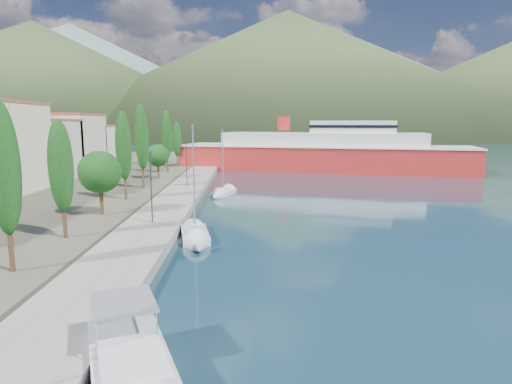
{
  "coord_description": "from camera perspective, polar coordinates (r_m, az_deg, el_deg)",
  "views": [
    {
      "loc": [
        -0.93,
        -21.97,
        9.28
      ],
      "look_at": [
        0.0,
        14.0,
        3.5
      ],
      "focal_mm": 30.0,
      "sensor_mm": 36.0,
      "label": 1
    }
  ],
  "objects": [
    {
      "name": "hills_far",
      "position": [
        659.24,
        11.13,
        14.89
      ],
      "size": [
        1480.0,
        900.0,
        180.0
      ],
      "color": "slate",
      "rests_on": "ground"
    },
    {
      "name": "sailboat_mid",
      "position": [
        55.09,
        -4.81,
        -0.32
      ],
      "size": [
        3.7,
        6.69,
        9.38
      ],
      "color": "silver",
      "rests_on": "ground"
    },
    {
      "name": "tree_row",
      "position": [
        55.0,
        -15.93,
        5.23
      ],
      "size": [
        3.98,
        64.04,
        11.18
      ],
      "color": "#47301E",
      "rests_on": "land_strip"
    },
    {
      "name": "hills_near",
      "position": [
        408.65,
        12.97,
        14.5
      ],
      "size": [
        1010.0,
        520.0,
        115.0
      ],
      "color": "#3F522B",
      "rests_on": "ground"
    },
    {
      "name": "lamp_posts",
      "position": [
        37.17,
        -14.01,
        0.82
      ],
      "size": [
        0.15,
        47.38,
        6.06
      ],
      "color": "#2D2D33",
      "rests_on": "quay"
    },
    {
      "name": "ground",
      "position": [
        142.27,
        -1.11,
        5.39
      ],
      "size": [
        1400.0,
        1400.0,
        0.0
      ],
      "primitive_type": "plane",
      "color": "#183546"
    },
    {
      "name": "sailboat_near",
      "position": [
        33.72,
        -7.96,
        -6.45
      ],
      "size": [
        3.29,
        7.24,
        10.03
      ],
      "color": "silver",
      "rests_on": "ground"
    },
    {
      "name": "quay",
      "position": [
        49.45,
        -10.85,
        -1.38
      ],
      "size": [
        5.0,
        88.0,
        0.8
      ],
      "primitive_type": "cube",
      "color": "gray",
      "rests_on": "ground"
    },
    {
      "name": "ferry",
      "position": [
        86.1,
        8.98,
        5.12
      ],
      "size": [
        57.8,
        27.28,
        11.26
      ],
      "color": "red",
      "rests_on": "ground"
    },
    {
      "name": "town_buildings",
      "position": [
        66.67,
        -29.36,
        4.77
      ],
      "size": [
        9.2,
        69.2,
        11.3
      ],
      "color": "beige",
      "rests_on": "land_strip"
    }
  ]
}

